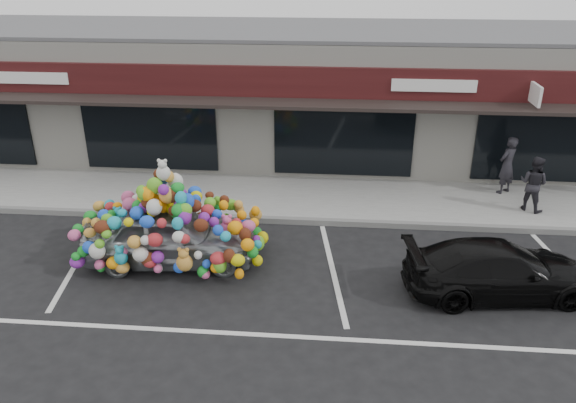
# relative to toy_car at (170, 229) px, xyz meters

# --- Properties ---
(ground) EXTENTS (90.00, 90.00, 0.00)m
(ground) POSITION_rel_toy_car_xyz_m (0.96, -0.28, -0.84)
(ground) COLOR black
(ground) RESTS_ON ground
(shop_building) EXTENTS (24.00, 7.20, 4.31)m
(shop_building) POSITION_rel_toy_car_xyz_m (0.96, 8.17, 1.32)
(shop_building) COLOR white
(shop_building) RESTS_ON ground
(sidewalk) EXTENTS (26.00, 3.00, 0.15)m
(sidewalk) POSITION_rel_toy_car_xyz_m (0.96, 3.72, -0.76)
(sidewalk) COLOR gray
(sidewalk) RESTS_ON ground
(kerb) EXTENTS (26.00, 0.18, 0.16)m
(kerb) POSITION_rel_toy_car_xyz_m (0.96, 2.22, -0.76)
(kerb) COLOR slate
(kerb) RESTS_ON ground
(parking_stripe_left) EXTENTS (0.73, 4.37, 0.01)m
(parking_stripe_left) POSITION_rel_toy_car_xyz_m (-2.24, -0.08, -0.83)
(parking_stripe_left) COLOR silver
(parking_stripe_left) RESTS_ON ground
(parking_stripe_mid) EXTENTS (0.73, 4.37, 0.01)m
(parking_stripe_mid) POSITION_rel_toy_car_xyz_m (3.76, -0.08, -0.83)
(parking_stripe_mid) COLOR silver
(parking_stripe_mid) RESTS_ON ground
(lane_line) EXTENTS (14.00, 0.12, 0.01)m
(lane_line) POSITION_rel_toy_car_xyz_m (2.96, -2.58, -0.83)
(lane_line) COLOR silver
(lane_line) RESTS_ON ground
(toy_car) EXTENTS (2.89, 4.40, 2.47)m
(toy_car) POSITION_rel_toy_car_xyz_m (0.00, 0.00, 0.00)
(toy_car) COLOR #A6A9B1
(toy_car) RESTS_ON ground
(black_sedan) EXTENTS (2.08, 4.12, 1.15)m
(black_sedan) POSITION_rel_toy_car_xyz_m (7.23, -0.72, -0.26)
(black_sedan) COLOR black
(black_sedan) RESTS_ON ground
(pedestrian_a) EXTENTS (0.74, 0.71, 1.70)m
(pedestrian_a) POSITION_rel_toy_car_xyz_m (8.69, 4.51, 0.16)
(pedestrian_a) COLOR black
(pedestrian_a) RESTS_ON sidewalk
(pedestrian_b) EXTENTS (0.94, 0.92, 1.53)m
(pedestrian_b) POSITION_rel_toy_car_xyz_m (9.09, 3.35, 0.08)
(pedestrian_b) COLOR black
(pedestrian_b) RESTS_ON sidewalk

